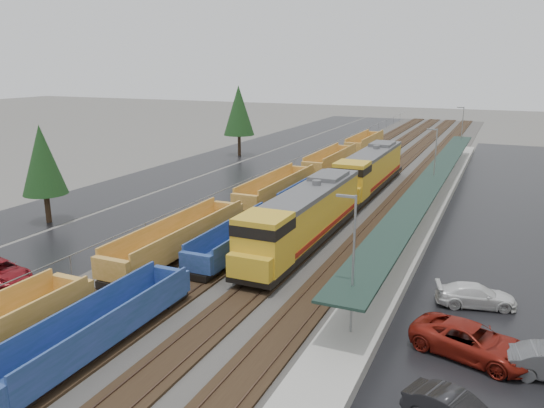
{
  "coord_description": "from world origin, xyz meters",
  "views": [
    {
      "loc": [
        15.93,
        -4.41,
        14.15
      ],
      "look_at": [
        -2.79,
        37.52,
        2.0
      ],
      "focal_mm": 35.0,
      "sensor_mm": 36.0,
      "label": 1
    }
  ],
  "objects_px": {
    "locomotive_lead": "(304,217)",
    "parked_car_west_c": "(0,272)",
    "parked_car_east_c": "(476,296)",
    "locomotive_trail": "(370,170)",
    "well_string_blue": "(98,331)",
    "parked_car_east_b": "(472,342)",
    "well_string_yellow": "(237,210)"
  },
  "relations": [
    {
      "from": "locomotive_lead",
      "to": "parked_car_west_c",
      "type": "relative_size",
      "value": 4.14
    },
    {
      "from": "locomotive_lead",
      "to": "parked_car_east_c",
      "type": "distance_m",
      "value": 14.38
    },
    {
      "from": "locomotive_trail",
      "to": "well_string_blue",
      "type": "height_order",
      "value": "locomotive_trail"
    },
    {
      "from": "well_string_blue",
      "to": "parked_car_east_c",
      "type": "height_order",
      "value": "well_string_blue"
    },
    {
      "from": "locomotive_lead",
      "to": "well_string_blue",
      "type": "height_order",
      "value": "locomotive_lead"
    },
    {
      "from": "parked_car_west_c",
      "to": "parked_car_east_b",
      "type": "bearing_deg",
      "value": -73.01
    },
    {
      "from": "locomotive_lead",
      "to": "parked_car_east_c",
      "type": "xyz_separation_m",
      "value": [
        13.16,
        -5.5,
        -1.87
      ]
    },
    {
      "from": "locomotive_lead",
      "to": "locomotive_trail",
      "type": "relative_size",
      "value": 1.0
    },
    {
      "from": "well_string_yellow",
      "to": "parked_car_east_b",
      "type": "bearing_deg",
      "value": -36.09
    },
    {
      "from": "parked_car_west_c",
      "to": "parked_car_east_b",
      "type": "xyz_separation_m",
      "value": [
        29.48,
        2.89,
        0.11
      ]
    },
    {
      "from": "locomotive_lead",
      "to": "parked_car_east_c",
      "type": "bearing_deg",
      "value": -22.67
    },
    {
      "from": "parked_car_west_c",
      "to": "parked_car_east_c",
      "type": "relative_size",
      "value": 1.1
    },
    {
      "from": "parked_car_east_b",
      "to": "locomotive_trail",
      "type": "bearing_deg",
      "value": 39.17
    },
    {
      "from": "locomotive_lead",
      "to": "well_string_blue",
      "type": "bearing_deg",
      "value": -102.04
    },
    {
      "from": "locomotive_trail",
      "to": "parked_car_east_b",
      "type": "xyz_separation_m",
      "value": [
        13.34,
        -32.65,
        -1.72
      ]
    },
    {
      "from": "parked_car_east_c",
      "to": "locomotive_lead",
      "type": "bearing_deg",
      "value": 52.71
    },
    {
      "from": "well_string_blue",
      "to": "well_string_yellow",
      "type": "bearing_deg",
      "value": 100.01
    },
    {
      "from": "parked_car_west_c",
      "to": "well_string_blue",
      "type": "bearing_deg",
      "value": -97.74
    },
    {
      "from": "locomotive_trail",
      "to": "well_string_yellow",
      "type": "bearing_deg",
      "value": -115.08
    },
    {
      "from": "well_string_yellow",
      "to": "well_string_blue",
      "type": "xyz_separation_m",
      "value": [
        4.0,
        -22.66,
        -0.11
      ]
    },
    {
      "from": "well_string_yellow",
      "to": "well_string_blue",
      "type": "relative_size",
      "value": 1.41
    },
    {
      "from": "locomotive_trail",
      "to": "well_string_yellow",
      "type": "relative_size",
      "value": 0.2
    },
    {
      "from": "locomotive_trail",
      "to": "well_string_yellow",
      "type": "height_order",
      "value": "locomotive_trail"
    },
    {
      "from": "locomotive_lead",
      "to": "parked_car_east_b",
      "type": "xyz_separation_m",
      "value": [
        13.34,
        -11.65,
        -1.72
      ]
    },
    {
      "from": "locomotive_trail",
      "to": "parked_car_west_c",
      "type": "distance_m",
      "value": 39.08
    },
    {
      "from": "well_string_blue",
      "to": "parked_car_east_c",
      "type": "bearing_deg",
      "value": 37.69
    },
    {
      "from": "locomotive_trail",
      "to": "parked_car_east_c",
      "type": "bearing_deg",
      "value": -63.59
    },
    {
      "from": "well_string_blue",
      "to": "parked_car_west_c",
      "type": "height_order",
      "value": "well_string_blue"
    },
    {
      "from": "well_string_blue",
      "to": "parked_car_east_b",
      "type": "xyz_separation_m",
      "value": [
        17.34,
        7.1,
        -0.29
      ]
    },
    {
      "from": "locomotive_trail",
      "to": "well_string_blue",
      "type": "xyz_separation_m",
      "value": [
        -4.0,
        -39.75,
        -1.44
      ]
    },
    {
      "from": "locomotive_lead",
      "to": "parked_car_west_c",
      "type": "distance_m",
      "value": 21.8
    },
    {
      "from": "well_string_yellow",
      "to": "parked_car_east_c",
      "type": "xyz_separation_m",
      "value": [
        21.16,
        -9.4,
        -0.54
      ]
    }
  ]
}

